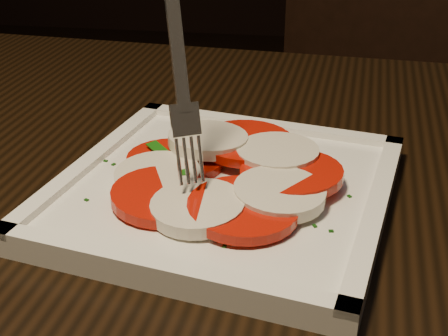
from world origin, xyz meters
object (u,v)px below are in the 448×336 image
Objects in this scene: table at (215,280)px; fork at (175,47)px; chair at (355,87)px; plate at (224,192)px.

fork is (-0.02, -0.03, 0.23)m from table.
table is at bearing -81.16° from chair.
fork is at bearing -82.28° from chair.
plate reaches higher than table.
plate is at bearing -60.73° from table.
table is at bearing 119.27° from plate.
chair is 0.94m from plate.
fork is (-0.20, -0.91, 0.35)m from chair.
table is 0.11m from plate.
fork is at bearing -131.23° from table.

